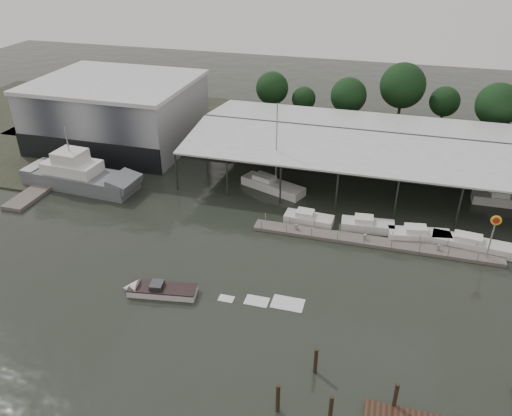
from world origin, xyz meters
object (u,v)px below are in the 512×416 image
(white_sailboat, at_px, (272,185))
(grey_trawler, at_px, (80,176))
(speedboat_underway, at_px, (157,290))
(shell_fuel_sign, at_px, (494,229))

(white_sailboat, bearing_deg, grey_trawler, -144.87)
(speedboat_underway, bearing_deg, white_sailboat, -111.31)
(shell_fuel_sign, height_order, speedboat_underway, shell_fuel_sign)
(shell_fuel_sign, distance_m, speedboat_underway, 35.40)
(shell_fuel_sign, relative_size, grey_trawler, 0.33)
(shell_fuel_sign, relative_size, speedboat_underway, 0.30)
(shell_fuel_sign, distance_m, white_sailboat, 28.42)
(shell_fuel_sign, height_order, white_sailboat, white_sailboat)
(grey_trawler, relative_size, speedboat_underway, 0.93)
(white_sailboat, height_order, speedboat_underway, white_sailboat)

